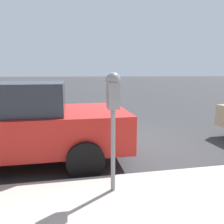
% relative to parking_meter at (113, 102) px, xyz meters
% --- Properties ---
extents(ground_plane, '(220.00, 220.00, 0.00)m').
position_rel_parking_meter_xyz_m(ground_plane, '(2.64, -0.48, -1.38)').
color(ground_plane, '#333335').
extents(parking_meter, '(0.21, 0.19, 1.61)m').
position_rel_parking_meter_xyz_m(parking_meter, '(0.00, 0.00, 0.00)').
color(parking_meter, gray).
rests_on(parking_meter, sidewalk).
extents(car_red, '(2.09, 4.65, 1.57)m').
position_rel_parking_meter_xyz_m(car_red, '(1.65, 1.82, -0.56)').
color(car_red, '#B21E19').
rests_on(car_red, ground_plane).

